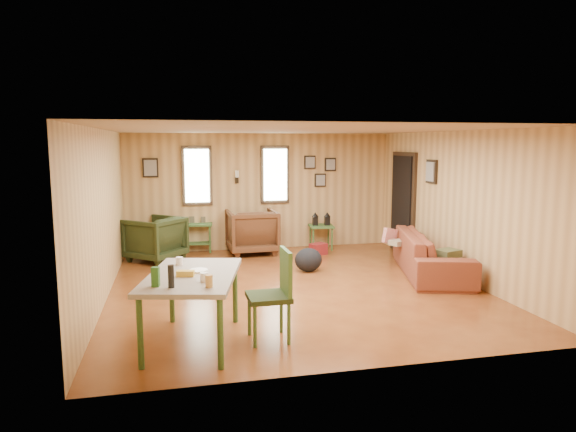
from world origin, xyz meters
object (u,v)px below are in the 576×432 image
recliner_brown (252,229)px  end_table (198,232)px  side_table (321,224)px  dining_table (192,280)px  recliner_green (155,236)px  sofa (432,247)px

recliner_brown → end_table: 1.13m
side_table → dining_table: 5.39m
recliner_brown → recliner_green: size_ratio=1.07×
sofa → recliner_brown: 3.55m
sofa → dining_table: size_ratio=1.40×
recliner_brown → recliner_green: recliner_brown is taller
end_table → side_table: (2.51, -0.34, 0.12)m
dining_table → end_table: bearing=99.4°
recliner_brown → end_table: recliner_brown is taller
sofa → recliner_brown: size_ratio=2.45×
recliner_brown → sofa: bearing=137.9°
recliner_green → side_table: bearing=136.3°
sofa → recliner_green: bearing=81.8°
side_table → dining_table: (-2.82, -4.59, 0.19)m
recliner_brown → recliner_green: bearing=4.6°
sofa → dining_table: (-4.07, -2.21, 0.25)m
end_table → side_table: bearing=-7.8°
recliner_brown → dining_table: bearing=71.4°
recliner_brown → side_table: size_ratio=1.25×
sofa → recliner_brown: recliner_brown is taller
side_table → dining_table: size_ratio=0.45×
recliner_green → dining_table: (0.53, -4.28, 0.26)m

